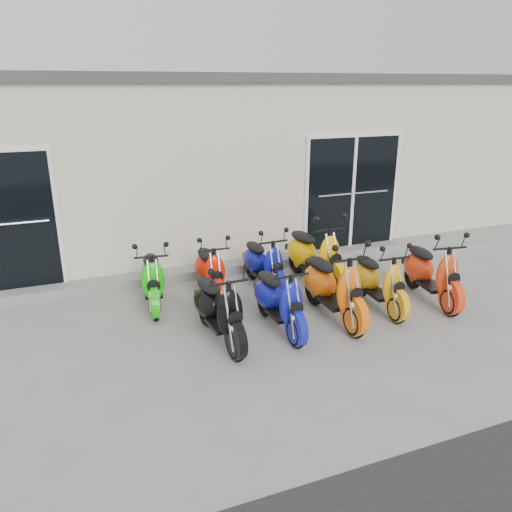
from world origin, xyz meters
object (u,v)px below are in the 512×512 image
object	(u,v)px
scooter_front_blue	(279,292)
scooter_back_green	(152,271)
scooter_front_orange_a	(333,277)
scooter_back_red	(210,264)
scooter_front_orange_b	(379,273)
scooter_back_yellow	(315,247)
scooter_back_blue	(264,257)
scooter_front_black	(218,299)
scooter_front_red	(433,264)

from	to	relation	value
scooter_front_blue	scooter_back_green	size ratio (longest dim) A/B	1.02
scooter_front_orange_a	scooter_back_red	xyz separation A→B (m)	(-1.38, 1.39, -0.08)
scooter_front_orange_a	scooter_front_orange_b	xyz separation A→B (m)	(0.80, 0.07, -0.08)
scooter_front_orange_a	scooter_back_yellow	bearing A→B (deg)	73.43
scooter_front_orange_a	scooter_back_blue	bearing A→B (deg)	109.34
scooter_front_black	scooter_front_red	size ratio (longest dim) A/B	0.98
scooter_back_yellow	scooter_back_red	bearing A→B (deg)	171.20
scooter_back_blue	scooter_front_orange_b	bearing A→B (deg)	-47.94
scooter_front_blue	scooter_front_black	bearing A→B (deg)	179.34
scooter_back_green	scooter_back_blue	bearing A→B (deg)	7.68
scooter_front_orange_a	scooter_front_orange_b	distance (m)	0.81
scooter_front_black	scooter_back_blue	size ratio (longest dim) A/B	1.06
scooter_back_blue	scooter_front_orange_a	bearing A→B (deg)	-73.13
scooter_back_green	scooter_front_red	bearing A→B (deg)	-11.22
scooter_back_green	scooter_back_blue	xyz separation A→B (m)	(1.79, -0.00, 0.00)
scooter_front_red	scooter_back_green	bearing A→B (deg)	169.83
scooter_front_blue	scooter_back_red	size ratio (longest dim) A/B	1.03
scooter_front_orange_a	scooter_front_red	xyz separation A→B (m)	(1.72, 0.00, -0.03)
scooter_front_blue	scooter_back_green	xyz separation A→B (m)	(-1.43, 1.41, -0.01)
scooter_front_red	scooter_back_blue	size ratio (longest dim) A/B	1.08
scooter_front_blue	scooter_back_green	distance (m)	2.01
scooter_back_green	scooter_front_black	bearing A→B (deg)	-59.55
scooter_back_green	scooter_back_yellow	xyz separation A→B (m)	(2.64, -0.13, 0.10)
scooter_back_green	scooter_back_blue	size ratio (longest dim) A/B	1.00
scooter_front_orange_a	scooter_back_red	world-z (taller)	scooter_front_orange_a
scooter_back_red	scooter_back_green	bearing A→B (deg)	-175.34
scooter_back_green	scooter_front_orange_a	bearing A→B (deg)	-23.46
scooter_back_red	scooter_front_red	bearing A→B (deg)	-19.87
scooter_front_orange_a	scooter_back_yellow	size ratio (longest dim) A/B	0.97
scooter_front_orange_b	scooter_back_yellow	bearing A→B (deg)	112.74
scooter_front_blue	scooter_back_red	world-z (taller)	scooter_front_blue
scooter_back_red	scooter_back_blue	size ratio (longest dim) A/B	0.99
scooter_front_orange_a	scooter_back_blue	world-z (taller)	scooter_front_orange_a
scooter_front_orange_b	scooter_back_blue	world-z (taller)	scooter_back_blue
scooter_front_blue	scooter_back_blue	distance (m)	1.45
scooter_front_blue	scooter_front_orange_b	size ratio (longest dim) A/B	1.01
scooter_front_blue	scooter_front_red	distance (m)	2.56
scooter_back_green	scooter_back_yellow	world-z (taller)	scooter_back_yellow
scooter_back_red	scooter_front_black	bearing A→B (deg)	-97.89
scooter_back_blue	scooter_back_red	bearing A→B (deg)	176.75
scooter_front_black	scooter_front_blue	size ratio (longest dim) A/B	1.04
scooter_front_red	scooter_back_green	distance (m)	4.22
scooter_front_red	scooter_back_blue	world-z (taller)	scooter_front_red
scooter_front_orange_a	scooter_back_blue	xyz separation A→B (m)	(-0.49, 1.38, -0.08)
scooter_front_orange_a	scooter_back_red	size ratio (longest dim) A/B	1.15
scooter_front_red	scooter_front_orange_b	bearing A→B (deg)	-175.19
scooter_front_blue	scooter_back_green	bearing A→B (deg)	134.75
scooter_back_green	scooter_back_red	distance (m)	0.89
scooter_back_blue	scooter_front_red	bearing A→B (deg)	-34.45
scooter_front_black	scooter_back_green	bearing A→B (deg)	108.77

